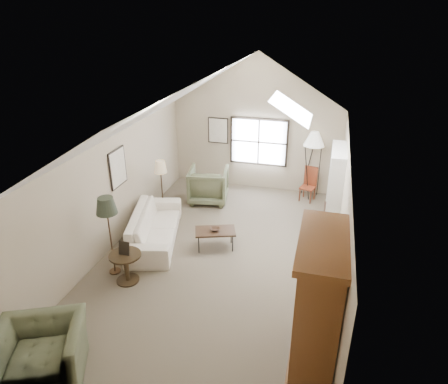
% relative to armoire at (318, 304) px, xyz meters
% --- Properties ---
extents(room_shell, '(5.01, 8.01, 4.00)m').
position_rel_armoire_xyz_m(room_shell, '(-2.18, 2.40, 2.11)').
color(room_shell, '#6D5F4E').
rests_on(room_shell, ground).
extents(window, '(1.72, 0.08, 1.42)m').
position_rel_armoire_xyz_m(window, '(-2.08, 6.36, 0.35)').
color(window, black).
rests_on(window, room_shell).
extents(skylight, '(0.80, 1.20, 0.52)m').
position_rel_armoire_xyz_m(skylight, '(-0.88, 3.30, 2.12)').
color(skylight, white).
rests_on(skylight, room_shell).
extents(wall_art, '(1.97, 3.71, 0.88)m').
position_rel_armoire_xyz_m(wall_art, '(-4.06, 4.34, 0.63)').
color(wall_art, black).
rests_on(wall_art, room_shell).
extents(armoire, '(0.60, 1.50, 2.20)m').
position_rel_armoire_xyz_m(armoire, '(0.00, 0.00, 0.00)').
color(armoire, brown).
rests_on(armoire, ground).
extents(tv_alcove, '(0.32, 1.30, 2.10)m').
position_rel_armoire_xyz_m(tv_alcove, '(0.16, 4.00, 0.05)').
color(tv_alcove, white).
rests_on(tv_alcove, ground).
extents(media_console, '(0.34, 1.18, 0.60)m').
position_rel_armoire_xyz_m(media_console, '(0.14, 4.00, -0.80)').
color(media_console, '#382316').
rests_on(media_console, ground).
extents(tv_panel, '(0.05, 0.90, 0.55)m').
position_rel_armoire_xyz_m(tv_panel, '(0.14, 4.00, -0.18)').
color(tv_panel, black).
rests_on(tv_panel, media_console).
extents(sofa, '(1.61, 2.70, 0.74)m').
position_rel_armoire_xyz_m(sofa, '(-3.84, 2.66, -0.73)').
color(sofa, silver).
rests_on(sofa, ground).
extents(armchair_near, '(1.59, 1.51, 0.81)m').
position_rel_armoire_xyz_m(armchair_near, '(-3.89, -1.30, -0.69)').
color(armchair_near, '#585D41').
rests_on(armchair_near, ground).
extents(armchair_far, '(1.22, 1.24, 0.99)m').
position_rel_armoire_xyz_m(armchair_far, '(-3.24, 5.04, -0.61)').
color(armchair_far, '#575A3F').
rests_on(armchair_far, ground).
extents(coffee_table, '(1.02, 0.77, 0.46)m').
position_rel_armoire_xyz_m(coffee_table, '(-2.36, 2.70, -0.87)').
color(coffee_table, '#392317').
rests_on(coffee_table, ground).
extents(bowl, '(0.28, 0.28, 0.05)m').
position_rel_armoire_xyz_m(bowl, '(-2.36, 2.70, -0.61)').
color(bowl, '#351F16').
rests_on(bowl, coffee_table).
extents(side_table, '(0.78, 0.78, 0.63)m').
position_rel_armoire_xyz_m(side_table, '(-3.74, 1.06, -0.78)').
color(side_table, '#312314').
rests_on(side_table, ground).
extents(side_chair, '(0.48, 0.48, 0.99)m').
position_rel_armoire_xyz_m(side_chair, '(-0.52, 5.80, -0.61)').
color(side_chair, maroon).
rests_on(side_chair, ground).
extents(tripod_lamp, '(0.70, 0.70, 1.99)m').
position_rel_armoire_xyz_m(tripod_lamp, '(-0.48, 6.10, -0.11)').
color(tripod_lamp, white).
rests_on(tripod_lamp, ground).
extents(dark_lamp, '(0.52, 0.52, 1.77)m').
position_rel_armoire_xyz_m(dark_lamp, '(-4.14, 1.26, -0.22)').
color(dark_lamp, black).
rests_on(dark_lamp, ground).
extents(tan_lamp, '(0.39, 0.39, 1.59)m').
position_rel_armoire_xyz_m(tan_lamp, '(-4.14, 3.86, -0.31)').
color(tan_lamp, tan).
rests_on(tan_lamp, ground).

